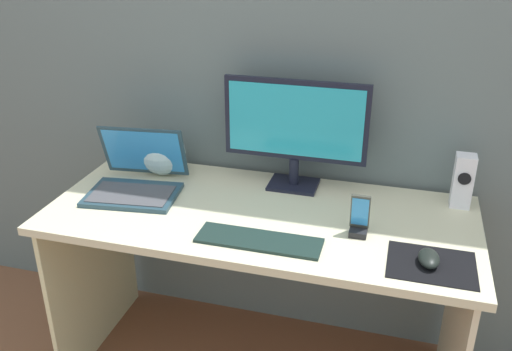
{
  "coord_description": "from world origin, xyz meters",
  "views": [
    {
      "loc": [
        0.44,
        -1.6,
        1.61
      ],
      "look_at": [
        -0.01,
        -0.02,
        0.86
      ],
      "focal_mm": 38.77,
      "sensor_mm": 36.0,
      "label": 1
    }
  ],
  "objects": [
    {
      "name": "wall_back",
      "position": [
        0.0,
        0.36,
        1.25
      ],
      "size": [
        6.0,
        0.04,
        2.5
      ],
      "primitive_type": "cube",
      "color": "slate",
      "rests_on": "ground_plane"
    },
    {
      "name": "desk",
      "position": [
        0.0,
        0.0,
        0.57
      ],
      "size": [
        1.45,
        0.64,
        0.71
      ],
      "color": "beige",
      "rests_on": "ground_plane"
    },
    {
      "name": "monitor",
      "position": [
        0.07,
        0.23,
        0.94
      ],
      "size": [
        0.52,
        0.14,
        0.41
      ],
      "color": "black",
      "rests_on": "desk"
    },
    {
      "name": "speaker_right",
      "position": [
        0.66,
        0.23,
        0.81
      ],
      "size": [
        0.07,
        0.07,
        0.19
      ],
      "color": "white",
      "rests_on": "desk"
    },
    {
      "name": "laptop",
      "position": [
        -0.47,
        0.03,
        0.76
      ],
      "size": [
        0.35,
        0.33,
        0.22
      ],
      "color": "#27404E",
      "rests_on": "desk"
    },
    {
      "name": "fishbowl",
      "position": [
        -0.45,
        0.21,
        0.8
      ],
      "size": [
        0.18,
        0.18,
        0.18
      ],
      "primitive_type": "sphere",
      "color": "silver",
      "rests_on": "desk"
    },
    {
      "name": "keyboard_external",
      "position": [
        0.05,
        -0.19,
        0.72
      ],
      "size": [
        0.39,
        0.12,
        0.01
      ],
      "primitive_type": "cube",
      "rotation": [
        0.0,
        0.0,
        0.0
      ],
      "color": "#192B27",
      "rests_on": "desk"
    },
    {
      "name": "mousepad",
      "position": [
        0.56,
        -0.18,
        0.71
      ],
      "size": [
        0.25,
        0.2,
        0.0
      ],
      "primitive_type": "cube",
      "color": "black",
      "rests_on": "desk"
    },
    {
      "name": "mouse",
      "position": [
        0.55,
        -0.18,
        0.73
      ],
      "size": [
        0.07,
        0.11,
        0.04
      ],
      "primitive_type": "ellipsoid",
      "rotation": [
        0.0,
        0.0,
        0.09
      ],
      "color": "black",
      "rests_on": "mousepad"
    },
    {
      "name": "phone_in_dock",
      "position": [
        0.34,
        -0.06,
        0.76
      ],
      "size": [
        0.06,
        0.05,
        0.14
      ],
      "color": "black",
      "rests_on": "desk"
    }
  ]
}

